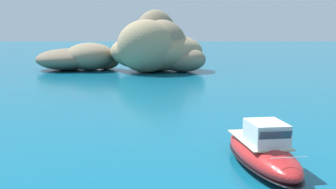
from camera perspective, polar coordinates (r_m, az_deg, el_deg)
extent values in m
ellipsoid|color=#84755B|center=(73.80, -1.64, 7.12)|extent=(9.66, 9.50, 9.95)
ellipsoid|color=#84755B|center=(71.77, -0.84, 6.42)|extent=(10.44, 11.45, 8.32)
ellipsoid|color=#84755B|center=(70.31, 1.97, 4.62)|extent=(10.05, 10.24, 4.04)
ellipsoid|color=#9E8966|center=(71.75, -1.47, 5.62)|extent=(16.83, 14.20, 6.31)
ellipsoid|color=#9E8966|center=(70.57, 1.64, 4.40)|extent=(8.81, 8.82, 3.45)
ellipsoid|color=#9E8966|center=(69.10, -2.86, 6.30)|extent=(11.86, 12.09, 8.29)
ellipsoid|color=#756651|center=(75.51, -12.89, 4.51)|extent=(12.21, 12.77, 3.55)
ellipsoid|color=#84755B|center=(74.33, -10.14, 4.91)|extent=(8.50, 9.85, 4.54)
ellipsoid|color=#9E8966|center=(75.07, -8.10, 4.40)|extent=(5.54, 5.69, 2.98)
ellipsoid|color=red|center=(23.47, 12.20, -7.55)|extent=(3.43, 8.49, 1.40)
ellipsoid|color=black|center=(23.56, 12.17, -8.28)|extent=(3.50, 8.66, 0.17)
cube|color=#C6B793|center=(23.88, 11.73, -5.76)|extent=(2.63, 4.76, 0.06)
cube|color=silver|center=(22.79, 12.66, -4.92)|extent=(1.99, 2.50, 1.16)
cube|color=#2D4756|center=(21.70, 13.78, -5.34)|extent=(1.63, 0.45, 0.61)
cylinder|color=silver|center=(20.40, 15.45, -7.91)|extent=(1.73, 0.24, 0.04)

